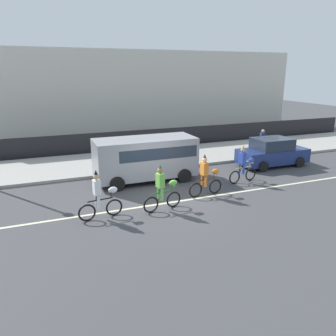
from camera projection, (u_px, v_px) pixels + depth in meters
ground_plane at (165, 199)px, 14.29m from camera, size 80.00×80.00×0.00m
road_centre_line at (169, 203)px, 13.84m from camera, size 36.00×0.14×0.01m
sidewalk_curb at (127, 161)px, 20.06m from camera, size 60.00×5.00×0.15m
fence_line at (116, 142)px, 22.47m from camera, size 40.00×0.08×1.40m
building_backdrop at (135, 92)px, 30.72m from camera, size 28.00×8.00×7.04m
parade_cyclist_zebra at (100, 197)px, 12.15m from camera, size 1.72×0.51×1.92m
parade_cyclist_lime at (163, 190)px, 12.91m from camera, size 1.70×0.54×1.92m
parade_cyclist_orange at (206, 177)px, 14.44m from camera, size 1.72×0.50×1.92m
parade_cyclist_cobalt at (244, 166)px, 16.21m from camera, size 1.71×0.52×1.92m
parked_van_grey at (147, 156)px, 16.35m from camera, size 5.00×2.22×2.18m
parked_car_navy at (272, 153)px, 19.11m from camera, size 4.10×1.92×1.64m
pedestrian_onlooker at (262, 141)px, 21.14m from camera, size 0.32×0.20×1.62m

